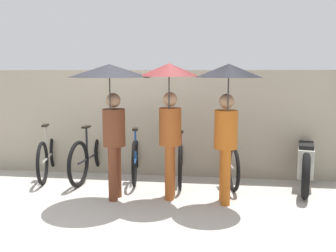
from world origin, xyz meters
TOP-DOWN VIEW (x-y plane):
  - ground_plane at (0.00, 0.00)m, footprint 30.00×30.00m
  - back_wall at (0.00, 1.90)m, footprint 12.36×0.12m
  - parked_bicycle_0 at (-1.56, 1.57)m, footprint 0.57×1.71m
  - parked_bicycle_1 at (-0.78, 1.57)m, footprint 0.44×1.84m
  - parked_bicycle_2 at (-0.00, 1.63)m, footprint 0.45×1.70m
  - parked_bicycle_3 at (0.78, 1.62)m, footprint 0.44×1.78m
  - parked_bicycle_4 at (1.56, 1.60)m, footprint 0.48×1.67m
  - pedestrian_leading at (-0.08, 0.43)m, footprint 1.12×1.12m
  - pedestrian_center at (0.71, 0.59)m, footprint 0.85×0.85m
  - pedestrian_trailing at (1.51, 0.47)m, footprint 0.89×0.89m
  - motorcycle at (2.80, 1.53)m, footprint 0.68×1.97m

SIDE VIEW (x-z plane):
  - ground_plane at x=0.00m, z-range 0.00..0.00m
  - parked_bicycle_4 at x=1.56m, z-range -0.14..0.87m
  - parked_bicycle_0 at x=-1.56m, z-range -0.18..0.93m
  - parked_bicycle_3 at x=0.78m, z-range -0.11..0.88m
  - parked_bicycle_1 at x=-0.78m, z-range -0.15..0.93m
  - motorcycle at x=2.80m, z-range -0.06..0.84m
  - parked_bicycle_2 at x=0.00m, z-range -0.09..0.87m
  - back_wall at x=0.00m, z-range 0.00..1.86m
  - pedestrian_center at x=0.71m, z-range 0.49..2.44m
  - pedestrian_trailing at x=1.51m, z-range 0.51..2.45m
  - pedestrian_leading at x=-0.08m, z-range 0.61..2.55m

